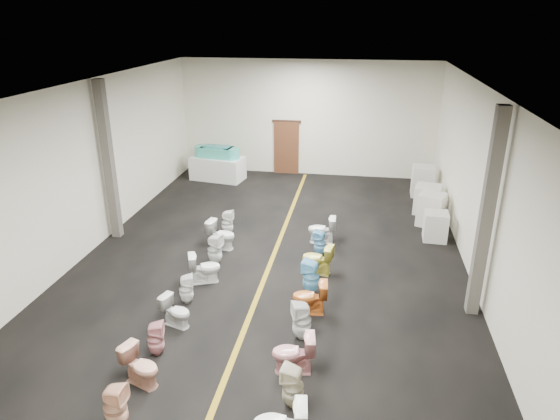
# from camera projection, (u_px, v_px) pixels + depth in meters

# --- Properties ---
(floor) EXTENTS (16.00, 16.00, 0.00)m
(floor) POSITION_uv_depth(u_px,v_px,m) (270.00, 263.00, 13.04)
(floor) COLOR black
(floor) RESTS_ON ground
(ceiling) EXTENTS (16.00, 16.00, 0.00)m
(ceiling) POSITION_uv_depth(u_px,v_px,m) (269.00, 88.00, 11.39)
(ceiling) COLOR black
(ceiling) RESTS_ON ground
(wall_back) EXTENTS (10.00, 0.00, 10.00)m
(wall_back) POSITION_uv_depth(u_px,v_px,m) (307.00, 119.00, 19.56)
(wall_back) COLOR beige
(wall_back) RESTS_ON ground
(wall_left) EXTENTS (0.00, 16.00, 16.00)m
(wall_left) POSITION_uv_depth(u_px,v_px,m) (81.00, 172.00, 12.97)
(wall_left) COLOR beige
(wall_left) RESTS_ON ground
(wall_right) EXTENTS (0.00, 16.00, 16.00)m
(wall_right) POSITION_uv_depth(u_px,v_px,m) (484.00, 193.00, 11.45)
(wall_right) COLOR beige
(wall_right) RESTS_ON ground
(aisle_stripe) EXTENTS (0.12, 15.60, 0.01)m
(aisle_stripe) POSITION_uv_depth(u_px,v_px,m) (270.00, 263.00, 13.04)
(aisle_stripe) COLOR olive
(aisle_stripe) RESTS_ON floor
(back_door) EXTENTS (1.00, 0.10, 2.10)m
(back_door) POSITION_uv_depth(u_px,v_px,m) (286.00, 148.00, 20.06)
(back_door) COLOR #562D19
(back_door) RESTS_ON floor
(door_frame) EXTENTS (1.15, 0.08, 0.10)m
(door_frame) POSITION_uv_depth(u_px,v_px,m) (287.00, 121.00, 19.68)
(door_frame) COLOR #331C11
(door_frame) RESTS_ON back_door
(column_left) EXTENTS (0.25, 0.25, 4.50)m
(column_left) POSITION_uv_depth(u_px,v_px,m) (109.00, 162.00, 13.85)
(column_left) COLOR #59544C
(column_left) RESTS_ON floor
(column_right) EXTENTS (0.25, 0.25, 4.50)m
(column_right) POSITION_uv_depth(u_px,v_px,m) (486.00, 216.00, 10.12)
(column_right) COLOR #59544C
(column_right) RESTS_ON floor
(display_table) EXTENTS (2.16, 1.33, 0.90)m
(display_table) POSITION_uv_depth(u_px,v_px,m) (218.00, 168.00, 19.51)
(display_table) COLOR white
(display_table) RESTS_ON floor
(bathtub) EXTENTS (1.84, 0.85, 0.55)m
(bathtub) POSITION_uv_depth(u_px,v_px,m) (217.00, 153.00, 19.28)
(bathtub) COLOR #41BDA7
(bathtub) RESTS_ON display_table
(appliance_crate_a) EXTENTS (0.67, 0.67, 0.83)m
(appliance_crate_a) POSITION_uv_depth(u_px,v_px,m) (435.00, 226.00, 14.26)
(appliance_crate_a) COLOR silver
(appliance_crate_a) RESTS_ON floor
(appliance_crate_b) EXTENTS (0.95, 0.95, 1.00)m
(appliance_crate_b) POSITION_uv_depth(u_px,v_px,m) (431.00, 210.00, 15.24)
(appliance_crate_b) COLOR silver
(appliance_crate_b) RESTS_ON floor
(appliance_crate_c) EXTENTS (0.96, 0.96, 0.91)m
(appliance_crate_c) POSITION_uv_depth(u_px,v_px,m) (428.00, 199.00, 16.21)
(appliance_crate_c) COLOR silver
(appliance_crate_c) RESTS_ON floor
(appliance_crate_d) EXTENTS (0.79, 0.79, 1.08)m
(appliance_crate_d) POSITION_uv_depth(u_px,v_px,m) (423.00, 181.00, 17.73)
(appliance_crate_d) COLOR silver
(appliance_crate_d) RESTS_ON floor
(toilet_left_1) EXTENTS (0.38, 0.37, 0.80)m
(toilet_left_1) POSITION_uv_depth(u_px,v_px,m) (115.00, 407.00, 7.73)
(toilet_left_1) COLOR #F2B593
(toilet_left_1) RESTS_ON floor
(toilet_left_2) EXTENTS (0.82, 0.64, 0.73)m
(toilet_left_2) POSITION_uv_depth(u_px,v_px,m) (141.00, 366.00, 8.67)
(toilet_left_2) COLOR tan
(toilet_left_2) RESTS_ON floor
(toilet_left_3) EXTENTS (0.39, 0.38, 0.71)m
(toilet_left_3) POSITION_uv_depth(u_px,v_px,m) (156.00, 339.00, 9.43)
(toilet_left_3) COLOR #D68E93
(toilet_left_3) RESTS_ON floor
(toilet_left_4) EXTENTS (0.74, 0.56, 0.67)m
(toilet_left_4) POSITION_uv_depth(u_px,v_px,m) (176.00, 311.00, 10.33)
(toilet_left_4) COLOR silver
(toilet_left_4) RESTS_ON floor
(toilet_left_5) EXTENTS (0.41, 0.40, 0.70)m
(toilet_left_5) POSITION_uv_depth(u_px,v_px,m) (186.00, 289.00, 11.14)
(toilet_left_5) COLOR white
(toilet_left_5) RESTS_ON floor
(toilet_left_6) EXTENTS (0.85, 0.67, 0.76)m
(toilet_left_6) POSITION_uv_depth(u_px,v_px,m) (205.00, 268.00, 12.01)
(toilet_left_6) COLOR white
(toilet_left_6) RESTS_ON floor
(toilet_left_7) EXTENTS (0.45, 0.44, 0.83)m
(toilet_left_7) POSITION_uv_depth(u_px,v_px,m) (215.00, 249.00, 12.87)
(toilet_left_7) COLOR white
(toilet_left_7) RESTS_ON floor
(toilet_left_8) EXTENTS (0.86, 0.59, 0.80)m
(toilet_left_8) POSITION_uv_depth(u_px,v_px,m) (221.00, 235.00, 13.75)
(toilet_left_8) COLOR white
(toilet_left_8) RESTS_ON floor
(toilet_left_9) EXTENTS (0.36, 0.35, 0.76)m
(toilet_left_9) POSITION_uv_depth(u_px,v_px,m) (227.00, 222.00, 14.61)
(toilet_left_9) COLOR white
(toilet_left_9) RESTS_ON floor
(toilet_right_2) EXTENTS (0.42, 0.42, 0.79)m
(toilet_right_2) POSITION_uv_depth(u_px,v_px,m) (293.00, 387.00, 8.15)
(toilet_right_2) COLOR beige
(toilet_right_2) RESTS_ON floor
(toilet_right_3) EXTENTS (0.83, 0.55, 0.79)m
(toilet_right_3) POSITION_uv_depth(u_px,v_px,m) (293.00, 354.00, 8.95)
(toilet_right_3) COLOR #D68D8F
(toilet_right_3) RESTS_ON floor
(toilet_right_4) EXTENTS (0.49, 0.49, 0.83)m
(toilet_right_4) POSITION_uv_depth(u_px,v_px,m) (302.00, 321.00, 9.87)
(toilet_right_4) COLOR white
(toilet_right_4) RESTS_ON floor
(toilet_right_5) EXTENTS (0.79, 0.49, 0.77)m
(toilet_right_5) POSITION_uv_depth(u_px,v_px,m) (310.00, 297.00, 10.74)
(toilet_right_5) COLOR #CD6926
(toilet_right_5) RESTS_ON floor
(toilet_right_6) EXTENTS (0.47, 0.46, 0.84)m
(toilet_right_6) POSITION_uv_depth(u_px,v_px,m) (311.00, 277.00, 11.51)
(toilet_right_6) COLOR #7BCEF4
(toilet_right_6) RESTS_ON floor
(toilet_right_7) EXTENTS (0.84, 0.57, 0.79)m
(toilet_right_7) POSITION_uv_depth(u_px,v_px,m) (317.00, 259.00, 12.40)
(toilet_right_7) COLOR #DCD14D
(toilet_right_7) RESTS_ON floor
(toilet_right_8) EXTENTS (0.40, 0.39, 0.71)m
(toilet_right_8) POSITION_uv_depth(u_px,v_px,m) (320.00, 243.00, 13.36)
(toilet_right_8) COLOR #76BFE7
(toilet_right_8) RESTS_ON floor
(toilet_right_9) EXTENTS (0.78, 0.47, 0.78)m
(toilet_right_9) POSITION_uv_depth(u_px,v_px,m) (322.00, 230.00, 14.09)
(toilet_right_9) COLOR white
(toilet_right_9) RESTS_ON floor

